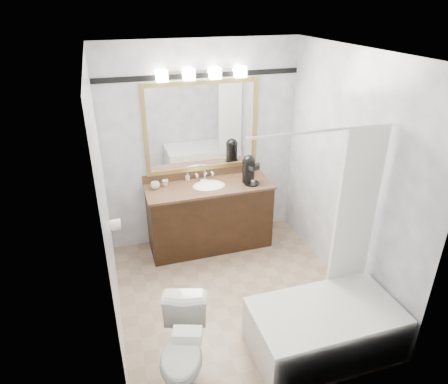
{
  "coord_description": "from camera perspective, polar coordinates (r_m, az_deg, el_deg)",
  "views": [
    {
      "loc": [
        -1.12,
        -3.2,
        2.9
      ],
      "look_at": [
        -0.02,
        0.35,
        1.07
      ],
      "focal_mm": 32.0,
      "sensor_mm": 36.0,
      "label": 1
    }
  ],
  "objects": [
    {
      "name": "mirror",
      "position": [
        4.83,
        -3.15,
        9.25
      ],
      "size": [
        1.4,
        0.04,
        1.1
      ],
      "color": "tan",
      "rests_on": "room"
    },
    {
      "name": "accent_stripe",
      "position": [
        4.7,
        -3.37,
        16.3
      ],
      "size": [
        2.4,
        0.01,
        0.06
      ],
      "primitive_type": "cube",
      "color": "black",
      "rests_on": "room"
    },
    {
      "name": "vanity_light_bar",
      "position": [
        4.63,
        -3.17,
        16.57
      ],
      "size": [
        1.02,
        0.14,
        0.12
      ],
      "color": "silver",
      "rests_on": "room"
    },
    {
      "name": "bathtub",
      "position": [
        3.87,
        14.33,
        -17.5
      ],
      "size": [
        1.3,
        0.75,
        1.96
      ],
      "color": "white",
      "rests_on": "ground"
    },
    {
      "name": "room",
      "position": [
        3.77,
        1.8,
        0.18
      ],
      "size": [
        2.42,
        2.62,
        2.52
      ],
      "color": "#9F846B",
      "rests_on": "ground"
    },
    {
      "name": "soap_bar",
      "position": [
        4.92,
        -2.88,
        1.6
      ],
      "size": [
        0.08,
        0.05,
        0.02
      ],
      "primitive_type": "cube",
      "rotation": [
        0.0,
        0.0,
        0.05
      ],
      "color": "beige",
      "rests_on": "vanity"
    },
    {
      "name": "cup_right",
      "position": [
        4.85,
        -8.38,
        1.29
      ],
      "size": [
        0.08,
        0.08,
        0.07
      ],
      "primitive_type": "imported",
      "rotation": [
        0.0,
        0.0,
        0.13
      ],
      "color": "white",
      "rests_on": "vanity"
    },
    {
      "name": "coffee_maker",
      "position": [
        4.83,
        3.6,
        3.32
      ],
      "size": [
        0.19,
        0.23,
        0.35
      ],
      "rotation": [
        0.0,
        0.0,
        0.38
      ],
      "color": "black",
      "rests_on": "vanity"
    },
    {
      "name": "tp_roll",
      "position": [
        4.45,
        -15.25,
        -4.52
      ],
      "size": [
        0.11,
        0.12,
        0.12
      ],
      "primitive_type": "cylinder",
      "rotation": [
        0.0,
        1.57,
        0.0
      ],
      "color": "white",
      "rests_on": "room"
    },
    {
      "name": "soap_bottle_a",
      "position": [
        4.95,
        -5.22,
        2.15
      ],
      "size": [
        0.05,
        0.05,
        0.09
      ],
      "primitive_type": "imported",
      "rotation": [
        0.0,
        0.0,
        0.28
      ],
      "color": "white",
      "rests_on": "vanity"
    },
    {
      "name": "tissue_box",
      "position": [
        3.03,
        -5.25,
        -19.68
      ],
      "size": [
        0.23,
        0.17,
        0.09
      ],
      "primitive_type": "cube",
      "rotation": [
        0.0,
        0.0,
        -0.33
      ],
      "color": "white",
      "rests_on": "toilet"
    },
    {
      "name": "cup_left",
      "position": [
        4.79,
        -9.8,
        0.92
      ],
      "size": [
        0.13,
        0.13,
        0.08
      ],
      "primitive_type": "imported",
      "rotation": [
        0.0,
        0.0,
        -0.35
      ],
      "color": "white",
      "rests_on": "vanity"
    },
    {
      "name": "vanity",
      "position": [
        5.01,
        -2.1,
        -3.25
      ],
      "size": [
        1.53,
        0.58,
        0.97
      ],
      "color": "black",
      "rests_on": "ground"
    },
    {
      "name": "toilet",
      "position": [
        3.47,
        -5.87,
        -21.49
      ],
      "size": [
        0.57,
        0.76,
        0.69
      ],
      "primitive_type": "imported",
      "rotation": [
        0.0,
        0.0,
        -0.29
      ],
      "color": "white",
      "rests_on": "ground"
    }
  ]
}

